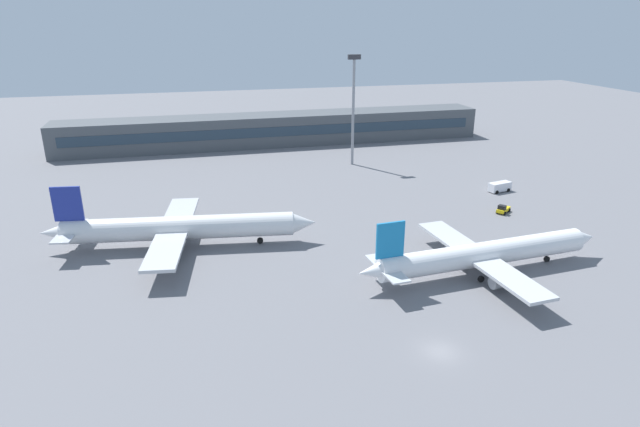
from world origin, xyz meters
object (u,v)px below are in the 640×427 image
at_px(floodlight_tower_west, 353,103).
at_px(baggage_tug_yellow, 503,209).
at_px(service_van_white, 500,187).
at_px(airplane_mid, 182,228).
at_px(airplane_near, 485,254).

bearing_deg(floodlight_tower_west, baggage_tug_yellow, -67.59).
height_order(service_van_white, floodlight_tower_west, floodlight_tower_west).
xyz_separation_m(airplane_mid, service_van_white, (68.13, 13.70, -2.29)).
relative_size(baggage_tug_yellow, service_van_white, 0.69).
xyz_separation_m(airplane_mid, baggage_tug_yellow, (61.19, 1.30, -2.60)).
relative_size(airplane_mid, floodlight_tower_west, 1.63).
xyz_separation_m(baggage_tug_yellow, floodlight_tower_west, (-17.61, 42.69, 15.09)).
bearing_deg(airplane_near, floodlight_tower_west, 90.18).
bearing_deg(airplane_near, airplane_mid, 154.28).
xyz_separation_m(airplane_near, service_van_white, (24.34, 34.80, -1.98)).
xyz_separation_m(airplane_mid, floodlight_tower_west, (43.59, 43.99, 12.49)).
bearing_deg(service_van_white, baggage_tug_yellow, -119.21).
xyz_separation_m(airplane_near, airplane_mid, (-43.79, 21.10, 0.31)).
xyz_separation_m(service_van_white, floodlight_tower_west, (-24.54, 30.29, 14.78)).
bearing_deg(airplane_mid, floodlight_tower_west, 45.26).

